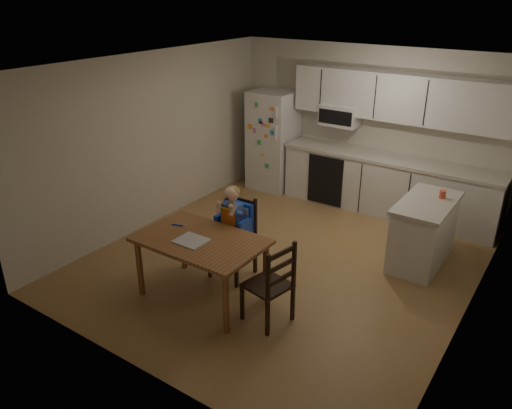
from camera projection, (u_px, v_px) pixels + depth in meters
The scene contains 10 objects.
room at pixel (306, 160), 6.41m from camera, with size 4.52×5.01×2.51m.
refrigerator at pixel (273, 140), 8.64m from camera, with size 0.72×0.70×1.70m, color silver.
kitchen_run at pixel (389, 159), 7.63m from camera, with size 3.37×0.62×2.15m.
kitchen_island at pixel (423, 232), 6.34m from camera, with size 0.61×1.16×0.86m.
red_cup at pixel (443, 194), 6.24m from camera, with size 0.08×0.08×0.10m, color #E04C33.
dining_table at pixel (201, 247), 5.53m from camera, with size 1.40×0.90×0.75m.
napkin at pixel (191, 241), 5.43m from camera, with size 0.34×0.29×0.01m, color #B4B3B9.
toddler_spoon at pixel (177, 225), 5.79m from camera, with size 0.02×0.02×0.12m, color blue.
chair_booster at pixel (234, 222), 5.97m from camera, with size 0.45×0.45×1.18m.
chair_side at pixel (274, 280), 5.11m from camera, with size 0.50×0.50×0.95m.
Camera 1 is at (2.91, -4.92, 3.30)m, focal length 35.00 mm.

